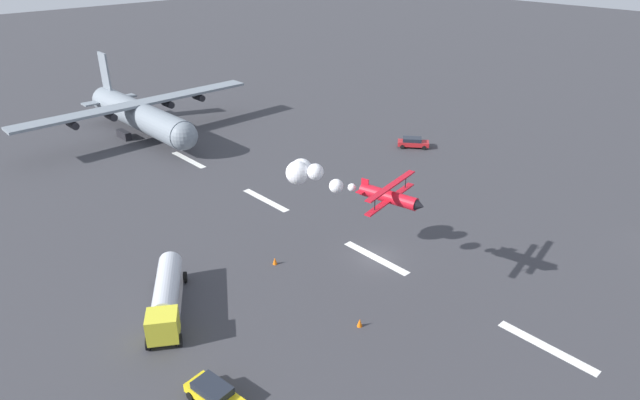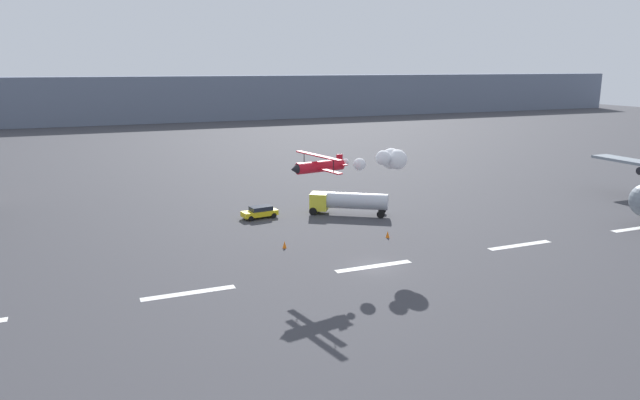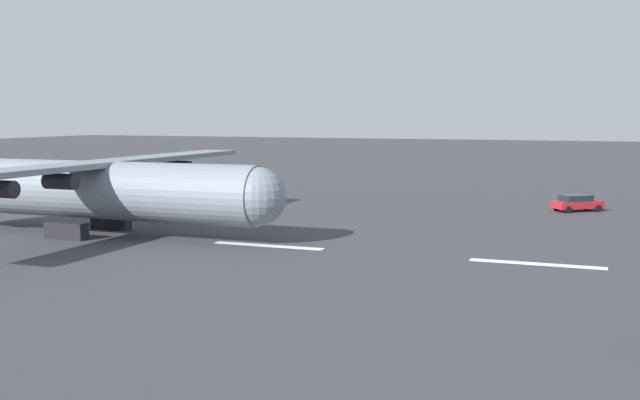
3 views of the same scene
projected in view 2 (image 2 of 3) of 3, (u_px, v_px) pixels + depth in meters
The scene contains 11 objects.
ground_plane at pixel (374, 266), 56.48m from camera, with size 440.00×440.00×0.00m, color #38383D.
runway_stripe_2 at pixel (189, 293), 49.83m from camera, with size 8.00×0.90×0.01m, color white.
runway_stripe_3 at pixel (374, 266), 56.48m from camera, with size 8.00×0.90×0.01m, color white.
runway_stripe_4 at pixel (520, 245), 63.12m from camera, with size 8.00×0.90×0.01m, color white.
runway_stripe_5 at pixel (638, 228), 69.76m from camera, with size 8.00×0.90×0.01m, color white.
mountain_ridge_distant at pixel (154, 99), 200.98m from camera, with size 396.00×16.00×15.44m, color slate.
stunt_biplane_red at pixel (374, 161), 59.73m from camera, with size 13.60×7.29×2.28m.
fuel_tanker_truck at pixel (348, 201), 75.85m from camera, with size 9.73×7.62×2.90m.
airport_staff_sedan at pixel (260, 212), 74.27m from camera, with size 4.71×2.51×1.52m.
traffic_cone_near at pixel (285, 245), 62.07m from camera, with size 0.44×0.44×0.75m, color orange.
traffic_cone_far at pixel (388, 234), 65.85m from camera, with size 0.44×0.44×0.75m, color orange.
Camera 2 is at (-25.39, -47.50, 18.89)m, focal length 32.88 mm.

